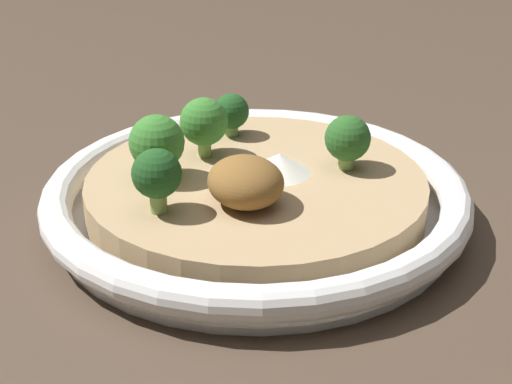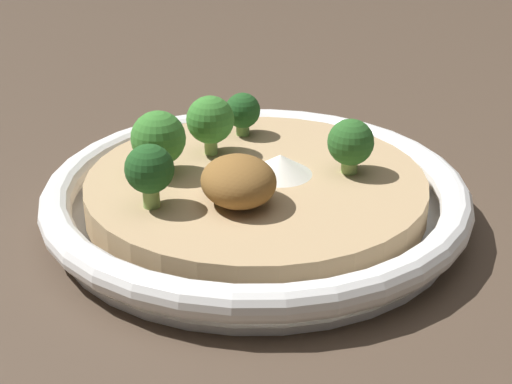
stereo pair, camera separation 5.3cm
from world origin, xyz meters
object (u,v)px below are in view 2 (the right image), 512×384
(broccoli_front_right, at_px, (150,170))
(broccoli_left, at_px, (210,121))
(broccoli_back, at_px, (351,143))
(risotto_bowl, at_px, (256,196))
(broccoli_front_left, at_px, (158,139))
(broccoli_back_left, at_px, (243,112))

(broccoli_front_right, relative_size, broccoli_left, 0.96)
(broccoli_front_right, xyz_separation_m, broccoli_back, (-0.01, 0.14, -0.00))
(risotto_bowl, relative_size, broccoli_front_left, 6.52)
(broccoli_left, height_order, broccoli_front_left, broccoli_front_left)
(broccoli_back, bearing_deg, broccoli_back_left, -150.50)
(broccoli_back_left, relative_size, broccoli_back, 0.87)
(broccoli_left, bearing_deg, broccoli_front_right, -38.78)
(broccoli_back_left, relative_size, broccoli_left, 0.76)
(broccoli_back_left, xyz_separation_m, broccoli_back, (0.09, 0.05, 0.00))
(risotto_bowl, relative_size, broccoli_back, 7.64)
(risotto_bowl, height_order, broccoli_back, broccoli_back)
(risotto_bowl, bearing_deg, broccoli_back_left, 170.03)
(risotto_bowl, xyz_separation_m, broccoli_front_right, (0.02, -0.07, 0.04))
(broccoli_back_left, bearing_deg, broccoli_front_right, -42.03)
(broccoli_back_left, height_order, broccoli_back, broccoli_back)
(broccoli_front_right, relative_size, broccoli_back, 1.09)
(broccoli_left, distance_m, broccoli_back, 0.10)
(risotto_bowl, xyz_separation_m, broccoli_back_left, (-0.08, 0.01, 0.03))
(broccoli_left, distance_m, broccoli_front_left, 0.05)
(risotto_bowl, height_order, broccoli_left, broccoli_left)
(broccoli_back, bearing_deg, broccoli_left, -126.11)
(broccoli_back, bearing_deg, broccoli_front_right, -85.66)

